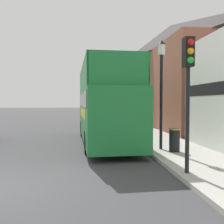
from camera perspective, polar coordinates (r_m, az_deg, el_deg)
ground_plane at (r=27.96m, az=-11.10°, el=-2.39°), size 144.00×144.00×0.00m
sidewalk at (r=25.20m, az=3.35°, el=-2.69°), size 2.84×108.00×0.14m
brick_terrace_rear at (r=26.93m, az=12.55°, el=7.86°), size 6.00×21.80×9.80m
tour_bus at (r=14.26m, az=-1.65°, el=0.62°), size 2.81×9.70×4.14m
parked_car_ahead_of_bus at (r=21.26m, az=-1.92°, el=-2.01°), size 1.89×4.11×1.39m
traffic_signal at (r=7.98m, az=16.28°, el=7.89°), size 0.28×0.42×3.96m
lamp_post_nearest at (r=11.84m, az=10.69°, el=8.09°), size 0.35×0.35×4.82m
lamp_post_second at (r=20.63m, az=2.47°, el=6.11°), size 0.35×0.35×5.11m
litter_bin at (r=11.41m, az=13.44°, el=-5.76°), size 0.48×0.48×0.99m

